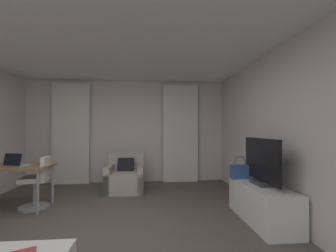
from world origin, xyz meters
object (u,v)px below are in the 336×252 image
at_px(desk_chair, 37,185).
at_px(tv_console, 262,203).
at_px(desk, 10,170).
at_px(laptop, 16,163).
at_px(armchair, 125,178).
at_px(handbag_primary, 240,171).
at_px(tv_flatscreen, 261,163).

bearing_deg(desk_chair, tv_console, -13.57).
distance_m(desk, desk_chair, 0.50).
bearing_deg(desk_chair, laptop, -164.98).
bearing_deg(desk, armchair, 29.35).
bearing_deg(handbag_primary, desk, 174.27).
xyz_separation_m(tv_flatscreen, handbag_primary, (-0.15, 0.42, -0.20)).
relative_size(tv_console, handbag_primary, 3.43).
height_order(desk_chair, tv_flatscreen, tv_flatscreen).
bearing_deg(desk_chair, handbag_primary, -7.25).
bearing_deg(armchair, tv_flatscreen, -40.09).
bearing_deg(handbag_primary, desk_chair, 172.75).
height_order(desk, handbag_primary, handbag_primary).
height_order(laptop, handbag_primary, laptop).
bearing_deg(desk, handbag_primary, -5.73).
bearing_deg(laptop, desk, 165.04).
bearing_deg(tv_flatscreen, handbag_primary, 108.98).
xyz_separation_m(desk, tv_console, (3.98, -0.81, -0.40)).
bearing_deg(tv_console, handbag_primary, 108.93).
height_order(armchair, desk_chair, desk_chair).
distance_m(desk_chair, tv_console, 3.67).
xyz_separation_m(armchair, tv_console, (2.17, -1.83, -0.01)).
bearing_deg(tv_console, armchair, 139.89).
distance_m(desk, handbag_primary, 3.85).
distance_m(desk, tv_flatscreen, 4.06).
xyz_separation_m(desk, desk_chair, (0.41, 0.05, -0.28)).
relative_size(tv_console, tv_flatscreen, 1.32).
height_order(armchair, handbag_primary, handbag_primary).
distance_m(armchair, desk_chair, 1.70).
distance_m(tv_flatscreen, handbag_primary, 0.49).
height_order(desk, laptop, laptop).
height_order(desk_chair, laptop, laptop).
xyz_separation_m(desk, laptop, (0.11, -0.03, 0.11)).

